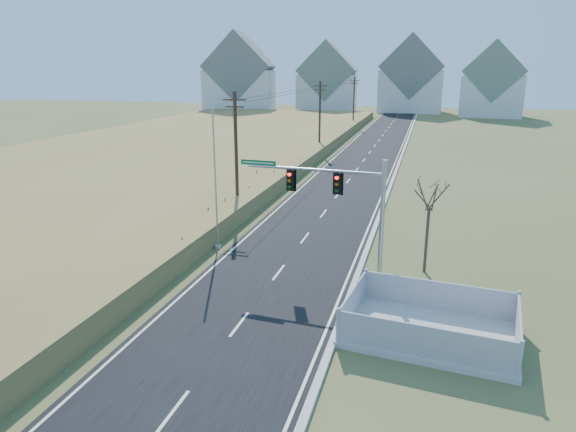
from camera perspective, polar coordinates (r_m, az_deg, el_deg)
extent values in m
plane|color=#4B5127|center=(24.25, -3.75, -9.90)|extent=(260.00, 260.00, 0.00)
cube|color=black|center=(71.71, 9.45, 7.45)|extent=(8.00, 180.00, 0.06)
cube|color=#B2AFA8|center=(71.40, 12.79, 7.28)|extent=(0.30, 180.00, 0.18)
cube|color=olive|center=(68.87, -11.93, 7.49)|extent=(38.00, 110.00, 1.30)
cylinder|color=#422D1E|center=(38.61, -5.78, 6.94)|extent=(0.26, 0.26, 9.00)
cube|color=#422D1E|center=(38.18, -5.95, 12.72)|extent=(1.80, 0.10, 0.10)
cube|color=#422D1E|center=(38.21, -5.93, 11.98)|extent=(1.40, 0.10, 0.10)
cylinder|color=#422D1E|center=(67.25, 3.55, 10.91)|extent=(0.26, 0.26, 9.00)
cube|color=#422D1E|center=(67.01, 3.60, 14.23)|extent=(1.80, 0.10, 0.10)
cube|color=#422D1E|center=(67.03, 3.60, 13.80)|extent=(1.40, 0.10, 0.10)
cylinder|color=#422D1E|center=(96.72, 7.32, 12.41)|extent=(0.26, 0.26, 9.00)
cube|color=#422D1E|center=(96.56, 7.40, 14.72)|extent=(1.80, 0.10, 0.10)
cube|color=#422D1E|center=(96.57, 7.39, 14.42)|extent=(1.40, 0.10, 0.10)
cube|color=silver|center=(128.88, -5.37, 13.60)|extent=(17.38, 13.12, 10.00)
cube|color=slate|center=(128.76, -5.44, 16.22)|extent=(17.69, 13.38, 16.29)
cube|color=silver|center=(131.15, 4.35, 13.45)|extent=(14.66, 10.95, 9.00)
cube|color=slate|center=(131.00, 4.40, 15.81)|extent=(14.93, 11.17, 14.26)
cube|color=silver|center=(132.77, 13.44, 13.32)|extent=(15.00, 10.00, 10.00)
cube|color=slate|center=(132.65, 13.61, 15.86)|extent=(15.27, 10.20, 15.27)
cube|color=silver|center=(125.34, 21.69, 12.26)|extent=(13.87, 10.31, 9.00)
cube|color=slate|center=(125.20, 21.95, 14.72)|extent=(14.12, 10.51, 13.24)
cylinder|color=#9EA0A5|center=(27.24, 10.06, -6.89)|extent=(0.54, 0.54, 0.18)
cylinder|color=#9EA0A5|center=(26.20, 10.39, -0.68)|extent=(0.24, 0.24, 6.33)
cylinder|color=#9EA0A5|center=(26.39, 2.87, 5.16)|extent=(7.23, 0.68, 0.14)
cube|color=black|center=(26.19, 5.51, 3.62)|extent=(0.36, 0.30, 1.05)
cube|color=black|center=(26.90, 0.26, 4.03)|extent=(0.36, 0.30, 1.05)
cube|color=#055A23|center=(27.39, -3.33, 5.94)|extent=(1.99, 0.19, 0.27)
cube|color=#B7B5AD|center=(22.38, 15.44, -12.48)|extent=(7.34, 5.43, 0.26)
cube|color=#A8A8AC|center=(20.10, 14.80, -13.36)|extent=(6.50, 0.85, 1.31)
cube|color=#A8A8AC|center=(23.99, 16.24, -8.44)|extent=(6.50, 0.85, 1.31)
cube|color=#A8A8AC|center=(22.52, 7.21, -9.56)|extent=(0.59, 4.34, 1.31)
cube|color=#A8A8AC|center=(22.01, 24.22, -11.60)|extent=(0.59, 4.34, 1.31)
cube|color=white|center=(24.78, 15.60, -8.96)|extent=(0.55, 0.21, 0.70)
cube|color=#AB0D0B|center=(24.76, 15.58, -8.98)|extent=(0.44, 0.15, 0.20)
cylinder|color=#B7B5AD|center=(31.78, -7.79, -3.39)|extent=(0.38, 0.38, 0.17)
cylinder|color=#9EA0A5|center=(30.66, -8.08, 3.89)|extent=(0.11, 0.11, 8.41)
cylinder|color=#4C3F33|center=(28.29, 15.14, -2.65)|extent=(0.16, 0.16, 3.58)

